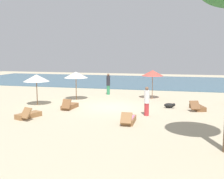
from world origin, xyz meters
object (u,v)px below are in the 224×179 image
lounger_3 (197,107)px  lounger_4 (69,106)px  umbrella_3 (76,75)px  person_1 (147,101)px  umbrella_2 (36,78)px  umbrella_0 (153,73)px  lounger_0 (129,120)px  lounger_2 (28,115)px  dog (170,105)px  person_2 (108,84)px

lounger_3 → lounger_4: (-8.27, -1.64, 0.00)m
umbrella_3 → person_1: 7.47m
umbrella_2 → lounger_4: size_ratio=1.30×
umbrella_0 → umbrella_3: 6.11m
lounger_3 → lounger_0: bearing=-130.6°
umbrella_0 → lounger_4: (-4.99, -5.25, -1.92)m
lounger_0 → lounger_2: bearing=-177.4°
lounger_2 → lounger_4: size_ratio=1.05×
umbrella_2 → lounger_4: umbrella_2 is taller
lounger_4 → dog: size_ratio=2.20×
umbrella_0 → lounger_0: 8.24m
dog → umbrella_3: bearing=167.7°
lounger_3 → person_1: size_ratio=1.04×
lounger_0 → person_1: (0.72, 1.95, 0.70)m
lounger_0 → dog: 4.96m
lounger_4 → person_2: bearing=81.8°
lounger_4 → person_1: (5.24, -0.80, 0.71)m
umbrella_2 → person_1: size_ratio=1.27×
dog → lounger_2: bearing=-148.3°
person_1 → lounger_4: bearing=171.3°
lounger_3 → person_2: bearing=145.7°
umbrella_2 → lounger_3: 11.16m
umbrella_3 → lounger_0: (5.35, -6.15, -1.81)m
person_2 → lounger_3: bearing=-34.3°
umbrella_0 → lounger_2: 10.54m
umbrella_2 → person_2: size_ratio=1.17×
person_1 → lounger_3: bearing=38.8°
umbrella_3 → lounger_3: size_ratio=1.24×
umbrella_2 → dog: 9.45m
umbrella_3 → person_2: umbrella_3 is taller
person_1 → person_2: bearing=120.0°
umbrella_3 → lounger_2: bearing=-94.0°
lounger_0 → umbrella_0: bearing=86.7°
person_1 → person_2: size_ratio=0.92×
umbrella_3 → umbrella_2: bearing=-123.6°
umbrella_3 → lounger_4: umbrella_3 is taller
umbrella_2 → lounger_3: umbrella_2 is taller
lounger_0 → lounger_4: 5.29m
umbrella_3 → lounger_0: bearing=-49.0°
umbrella_3 → lounger_4: (0.83, -3.41, -1.81)m
lounger_2 → person_1: bearing=18.7°
lounger_2 → lounger_4: bearing=66.9°
umbrella_2 → person_2: (3.65, 6.04, -0.99)m
lounger_2 → person_2: 9.92m
lounger_2 → lounger_4: lounger_4 is taller
lounger_0 → person_2: bearing=110.8°
lounger_0 → dog: lounger_0 is taller
lounger_2 → lounger_3: lounger_2 is taller
umbrella_2 → umbrella_3: bearing=56.4°
dog → lounger_0: bearing=-113.5°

